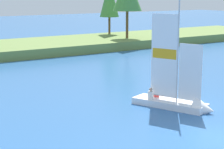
# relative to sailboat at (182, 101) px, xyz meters

# --- Properties ---
(sailboat) EXTENTS (2.97, 5.14, 6.75)m
(sailboat) POSITION_rel_sailboat_xyz_m (0.00, 0.00, 0.00)
(sailboat) COLOR white
(sailboat) RESTS_ON ground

